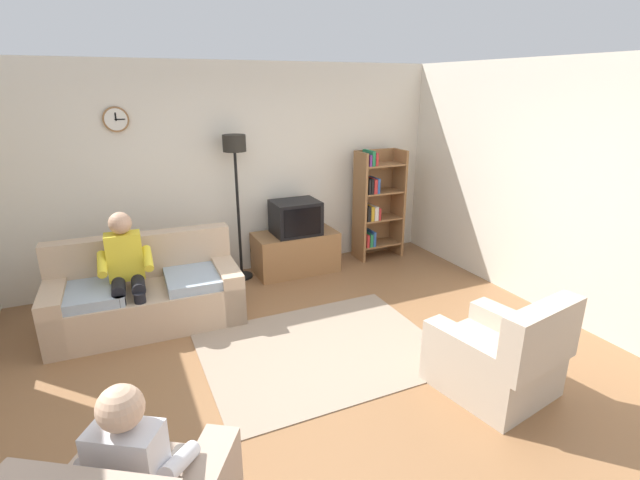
% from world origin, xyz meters
% --- Properties ---
extents(ground_plane, '(12.00, 12.00, 0.00)m').
position_xyz_m(ground_plane, '(0.00, 0.00, 0.00)').
color(ground_plane, '#8C603D').
extents(back_wall_assembly, '(6.20, 0.17, 2.70)m').
position_xyz_m(back_wall_assembly, '(-0.00, 2.66, 1.35)').
color(back_wall_assembly, silver).
rests_on(back_wall_assembly, ground_plane).
extents(right_wall, '(0.12, 5.80, 2.70)m').
position_xyz_m(right_wall, '(2.86, 0.00, 1.35)').
color(right_wall, silver).
rests_on(right_wall, ground_plane).
extents(couch, '(1.93, 0.94, 0.90)m').
position_xyz_m(couch, '(-1.29, 1.58, 0.31)').
color(couch, tan).
rests_on(couch, ground_plane).
extents(tv_stand, '(1.10, 0.56, 0.54)m').
position_xyz_m(tv_stand, '(0.67, 2.25, 0.27)').
color(tv_stand, olive).
rests_on(tv_stand, ground_plane).
extents(tv, '(0.60, 0.49, 0.44)m').
position_xyz_m(tv, '(0.67, 2.23, 0.76)').
color(tv, black).
rests_on(tv, tv_stand).
extents(bookshelf, '(0.68, 0.36, 1.57)m').
position_xyz_m(bookshelf, '(1.94, 2.32, 0.80)').
color(bookshelf, olive).
rests_on(bookshelf, ground_plane).
extents(floor_lamp, '(0.28, 0.28, 1.85)m').
position_xyz_m(floor_lamp, '(-0.06, 2.35, 1.45)').
color(floor_lamp, black).
rests_on(floor_lamp, ground_plane).
extents(armchair_near_bookshelf, '(0.94, 1.00, 0.90)m').
position_xyz_m(armchair_near_bookshelf, '(1.20, -0.85, 0.29)').
color(armchair_near_bookshelf, '#BCAD99').
rests_on(armchair_near_bookshelf, ground_plane).
extents(area_rug, '(2.20, 1.70, 0.01)m').
position_xyz_m(area_rug, '(0.15, 0.30, 0.01)').
color(area_rug, gray).
rests_on(area_rug, ground_plane).
extents(person_on_couch, '(0.52, 0.55, 1.24)m').
position_xyz_m(person_on_couch, '(-1.45, 1.47, 0.70)').
color(person_on_couch, yellow).
rests_on(person_on_couch, ground_plane).
extents(person_in_left_armchair, '(0.61, 0.64, 1.12)m').
position_xyz_m(person_in_left_armchair, '(-1.53, -1.15, 0.60)').
color(person_in_left_armchair, silver).
rests_on(person_in_left_armchair, ground_plane).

